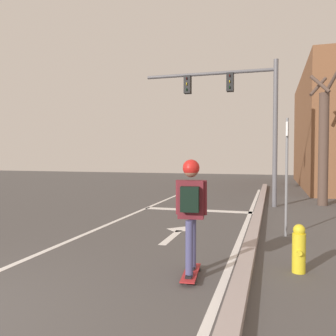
{
  "coord_description": "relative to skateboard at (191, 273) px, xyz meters",
  "views": [
    {
      "loc": [
        3.73,
        -2.52,
        1.8
      ],
      "look_at": [
        1.6,
        4.65,
        1.51
      ],
      "focal_mm": 37.75,
      "sensor_mm": 36.0,
      "label": 1
    }
  ],
  "objects": [
    {
      "name": "traffic_signal_mast",
      "position": [
        -0.05,
        7.63,
        3.52
      ],
      "size": [
        4.69,
        0.34,
        5.03
      ],
      "color": "#5B595E",
      "rests_on": "ground"
    },
    {
      "name": "stop_bar",
      "position": [
        -1.14,
        6.13,
        -0.06
      ],
      "size": [
        3.55,
        0.4,
        0.01
      ],
      "primitive_type": "cube",
      "color": "silver",
      "rests_on": "ground"
    },
    {
      "name": "skater",
      "position": [
        0.0,
        -0.02,
        1.06
      ],
      "size": [
        0.46,
        0.62,
        1.65
      ],
      "color": "#44446F",
      "rests_on": "skateboard"
    },
    {
      "name": "skateboard",
      "position": [
        0.0,
        0.0,
        0.0
      ],
      "size": [
        0.29,
        0.88,
        0.08
      ],
      "color": "#B02527",
      "rests_on": "ground"
    },
    {
      "name": "street_sign_post",
      "position": [
        1.43,
        3.13,
        1.61
      ],
      "size": [
        0.07,
        0.44,
        2.6
      ],
      "color": "slate",
      "rests_on": "ground"
    },
    {
      "name": "lane_arrow_head",
      "position": [
        -0.96,
        3.18,
        -0.06
      ],
      "size": [
        0.71,
        0.71,
        0.01
      ],
      "primitive_type": "cube",
      "rotation": [
        0.0,
        0.0,
        0.79
      ],
      "color": "silver",
      "rests_on": "ground"
    },
    {
      "name": "lane_line_center",
      "position": [
        -2.92,
        3.53,
        -0.06
      ],
      "size": [
        0.12,
        20.0,
        0.01
      ],
      "primitive_type": "cube",
      "color": "silver",
      "rests_on": "ground"
    },
    {
      "name": "lane_arrow_stem",
      "position": [
        -0.96,
        2.33,
        -0.06
      ],
      "size": [
        0.16,
        1.4,
        0.01
      ],
      "primitive_type": "cube",
      "color": "silver",
      "rests_on": "ground"
    },
    {
      "name": "fire_hydrant",
      "position": [
        1.53,
        0.67,
        0.3
      ],
      "size": [
        0.2,
        0.3,
        0.74
      ],
      "color": "gold",
      "rests_on": "ground"
    },
    {
      "name": "roadside_tree",
      "position": [
        2.84,
        8.47,
        2.11
      ],
      "size": [
        1.06,
        1.08,
        4.85
      ],
      "color": "#503C32",
      "rests_on": "ground"
    },
    {
      "name": "curb_strip",
      "position": [
        0.74,
        3.53,
        0.0
      ],
      "size": [
        0.24,
        24.0,
        0.14
      ],
      "primitive_type": "cube",
      "color": "#A2938F",
      "rests_on": "ground"
    },
    {
      "name": "lane_line_curbside",
      "position": [
        0.49,
        3.53,
        -0.06
      ],
      "size": [
        0.12,
        20.0,
        0.01
      ],
      "primitive_type": "cube",
      "color": "silver",
      "rests_on": "ground"
    }
  ]
}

